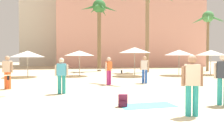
# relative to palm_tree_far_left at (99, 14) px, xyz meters

# --- Properties ---
(ground) EXTENTS (120.00, 120.00, 0.00)m
(ground) POSITION_rel_palm_tree_far_left_xyz_m (-0.58, -19.59, -6.44)
(ground) COLOR #C6B28C
(hotel_pink) EXTENTS (24.02, 9.54, 17.75)m
(hotel_pink) POSITION_rel_palm_tree_far_left_xyz_m (6.61, 13.11, 2.44)
(hotel_pink) COLOR #DB9989
(hotel_pink) RESTS_ON ground
(palm_tree_far_left) EXTENTS (4.13, 3.96, 8.12)m
(palm_tree_far_left) POSITION_rel_palm_tree_far_left_xyz_m (0.00, 0.00, 0.00)
(palm_tree_far_left) COLOR brown
(palm_tree_far_left) RESTS_ON ground
(palm_tree_left) EXTENTS (3.99, 3.65, 6.86)m
(palm_tree_left) POSITION_rel_palm_tree_far_left_xyz_m (12.26, -1.93, -0.76)
(palm_tree_left) COLOR brown
(palm_tree_left) RESTS_ON ground
(cafe_umbrella_0) EXTENTS (2.74, 2.74, 2.15)m
(cafe_umbrella_0) POSITION_rel_palm_tree_far_left_xyz_m (-6.59, -6.03, -4.54)
(cafe_umbrella_0) COLOR gray
(cafe_umbrella_0) RESTS_ON ground
(cafe_umbrella_1) EXTENTS (2.59, 2.59, 2.20)m
(cafe_umbrella_1) POSITION_rel_palm_tree_far_left_xyz_m (-2.36, -5.80, -4.46)
(cafe_umbrella_1) COLOR gray
(cafe_umbrella_1) RESTS_ON ground
(cafe_umbrella_3) EXTENTS (2.59, 2.59, 2.28)m
(cafe_umbrella_3) POSITION_rel_palm_tree_far_left_xyz_m (6.38, -6.71, -4.40)
(cafe_umbrella_3) COLOR gray
(cafe_umbrella_3) RESTS_ON ground
(cafe_umbrella_4) EXTENTS (2.79, 2.79, 2.27)m
(cafe_umbrella_4) POSITION_rel_palm_tree_far_left_xyz_m (9.66, -6.44, -4.41)
(cafe_umbrella_4) COLOR gray
(cafe_umbrella_4) RESTS_ON ground
(cafe_umbrella_5) EXTENTS (2.75, 2.75, 2.47)m
(cafe_umbrella_5) POSITION_rel_palm_tree_far_left_xyz_m (2.33, -6.65, -4.21)
(cafe_umbrella_5) COLOR gray
(cafe_umbrella_5) RESTS_ON ground
(beach_towel) EXTENTS (1.96, 1.02, 0.01)m
(beach_towel) POSITION_rel_palm_tree_far_left_xyz_m (-0.33, -17.93, -6.43)
(beach_towel) COLOR #4CC6D6
(beach_towel) RESTS_ON ground
(backpack) EXTENTS (0.34, 0.30, 0.42)m
(backpack) POSITION_rel_palm_tree_far_left_xyz_m (-1.20, -17.97, -6.24)
(backpack) COLOR #5A1D38
(backpack) RESTS_ON ground
(person_far_right) EXTENTS (1.93, 2.31, 1.65)m
(person_far_right) POSITION_rel_palm_tree_far_left_xyz_m (-0.78, -12.06, -5.54)
(person_far_right) COLOR #B7337F
(person_far_right) RESTS_ON ground
(person_near_left) EXTENTS (0.61, 0.31, 1.73)m
(person_near_left) POSITION_rel_palm_tree_far_left_xyz_m (0.48, -19.41, -5.49)
(person_near_left) COLOR teal
(person_near_left) RESTS_ON ground
(person_mid_left) EXTENTS (0.52, 0.47, 1.71)m
(person_mid_left) POSITION_rel_palm_tree_far_left_xyz_m (1.54, -11.82, -5.50)
(person_mid_left) COLOR blue
(person_mid_left) RESTS_ON ground
(person_mid_center) EXTENTS (0.60, 0.35, 1.72)m
(person_mid_center) POSITION_rel_palm_tree_far_left_xyz_m (-6.21, -12.99, -5.49)
(person_mid_center) COLOR orange
(person_mid_center) RESTS_ON ground
(person_mid_right) EXTENTS (0.56, 0.40, 1.78)m
(person_mid_right) POSITION_rel_palm_tree_far_left_xyz_m (2.26, -18.29, -5.46)
(person_mid_right) COLOR teal
(person_mid_right) RESTS_ON ground
(person_far_left) EXTENTS (0.61, 0.26, 1.63)m
(person_far_left) POSITION_rel_palm_tree_far_left_xyz_m (-3.37, -14.93, -5.55)
(person_far_left) COLOR teal
(person_far_left) RESTS_ON ground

